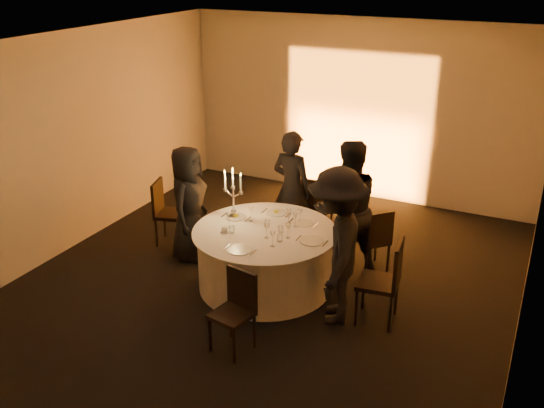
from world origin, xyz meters
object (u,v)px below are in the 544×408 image
at_px(banquet_table, 265,258).
at_px(candelabra, 233,200).
at_px(guest_back_right, 347,209).
at_px(coffee_cup, 225,230).
at_px(chair_front, 236,306).
at_px(guest_back_left, 292,189).
at_px(chair_right, 386,277).
at_px(guest_left, 188,203).
at_px(chair_left, 166,209).
at_px(chair_back_left, 314,205).
at_px(guest_right, 337,247).
at_px(chair_back_right, 375,237).

xyz_separation_m(banquet_table, candelabra, (-0.55, 0.20, 0.62)).
bearing_deg(guest_back_right, coffee_cup, -4.79).
xyz_separation_m(chair_front, guest_back_left, (-0.49, 2.55, 0.35)).
bearing_deg(chair_right, candelabra, -105.24).
bearing_deg(guest_left, guest_back_left, -59.22).
bearing_deg(chair_left, chair_back_left, -77.26).
xyz_separation_m(chair_right, guest_back_right, (-0.81, 0.93, 0.32)).
distance_m(banquet_table, guest_right, 1.21).
distance_m(chair_back_right, coffee_cup, 2.00).
xyz_separation_m(chair_front, guest_left, (-1.58, 1.55, 0.30)).
relative_size(chair_front, candelabra, 1.30).
bearing_deg(chair_back_right, coffee_cup, -9.09).
bearing_deg(guest_back_right, chair_back_right, 162.45).
relative_size(chair_back_left, coffee_cup, 8.76).
xyz_separation_m(guest_back_left, candelabra, (-0.35, -1.07, 0.16)).
distance_m(chair_front, guest_right, 1.30).
xyz_separation_m(guest_back_left, guest_right, (1.24, -1.58, 0.07)).
xyz_separation_m(chair_back_right, candelabra, (-1.68, -0.76, 0.51)).
bearing_deg(chair_left, guest_left, -128.38).
distance_m(chair_back_left, coffee_cup, 1.86).
bearing_deg(chair_back_right, chair_back_left, -74.43).
relative_size(chair_left, chair_right, 0.92).
height_order(chair_right, guest_back_left, guest_back_left).
bearing_deg(guest_right, guest_back_right, 176.98).
bearing_deg(chair_back_left, guest_back_right, 133.01).
relative_size(banquet_table, chair_left, 1.90).
bearing_deg(chair_front, guest_back_right, 88.30).
xyz_separation_m(chair_back_left, guest_left, (-1.33, -1.26, 0.26)).
height_order(guest_left, guest_back_right, guest_back_right).
bearing_deg(guest_back_left, chair_left, 34.44).
bearing_deg(chair_front, guest_right, 64.05).
height_order(chair_right, chair_front, chair_right).
bearing_deg(chair_left, chair_front, -146.08).
relative_size(chair_front, guest_back_right, 0.49).
xyz_separation_m(guest_left, guest_back_right, (2.07, 0.51, 0.11)).
relative_size(chair_back_right, coffee_cup, 8.02).
bearing_deg(guest_right, chair_back_left, -168.01).
height_order(guest_back_left, coffee_cup, guest_back_left).
xyz_separation_m(chair_right, candelabra, (-2.14, 0.35, 0.42)).
relative_size(banquet_table, chair_front, 2.02).
xyz_separation_m(chair_left, guest_back_right, (2.62, 0.29, 0.38)).
relative_size(banquet_table, chair_back_left, 1.87).
bearing_deg(candelabra, guest_back_right, 23.62).
distance_m(guest_left, guest_back_left, 1.48).
xyz_separation_m(chair_back_left, coffee_cup, (-0.48, -1.78, 0.26)).
height_order(guest_back_left, guest_back_right, guest_back_right).
height_order(chair_back_left, guest_back_left, guest_back_left).
xyz_separation_m(chair_left, chair_back_left, (1.88, 1.04, 0.01)).
xyz_separation_m(chair_left, chair_right, (3.42, -0.64, 0.05)).
bearing_deg(guest_back_left, guest_right, 137.20).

